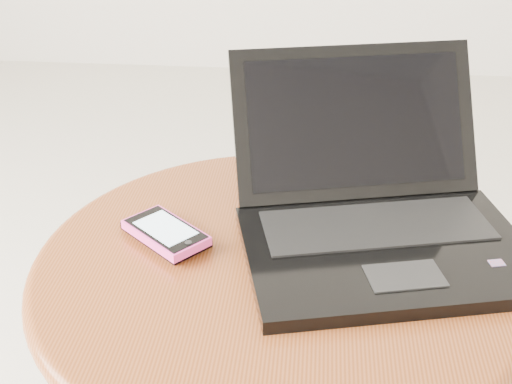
{
  "coord_description": "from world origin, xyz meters",
  "views": [
    {
      "loc": [
        0.0,
        -0.62,
        0.9
      ],
      "look_at": [
        -0.07,
        0.08,
        0.51
      ],
      "focal_mm": 48.56,
      "sensor_mm": 36.0,
      "label": 1
    }
  ],
  "objects": [
    {
      "name": "phone_pink",
      "position": [
        -0.17,
        0.05,
        0.46
      ],
      "size": [
        0.11,
        0.11,
        0.01
      ],
      "color": "#FE42AB",
      "rests_on": "phone_black"
    },
    {
      "name": "table",
      "position": [
        -0.04,
        0.03,
        0.35
      ],
      "size": [
        0.56,
        0.56,
        0.45
      ],
      "color": "#5A3110",
      "rests_on": "ground"
    },
    {
      "name": "laptop",
      "position": [
        0.08,
        0.09,
        0.48
      ],
      "size": [
        0.38,
        0.39,
        0.19
      ],
      "color": "black",
      "rests_on": "table"
    },
    {
      "name": "phone_black",
      "position": [
        -0.17,
        0.06,
        0.45
      ],
      "size": [
        0.12,
        0.11,
        0.01
      ],
      "color": "black",
      "rests_on": "table"
    }
  ]
}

